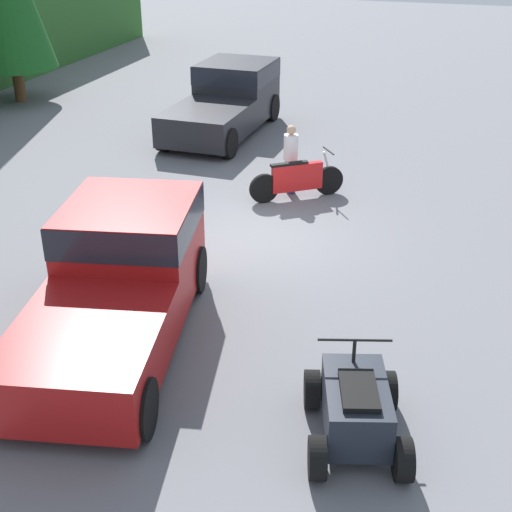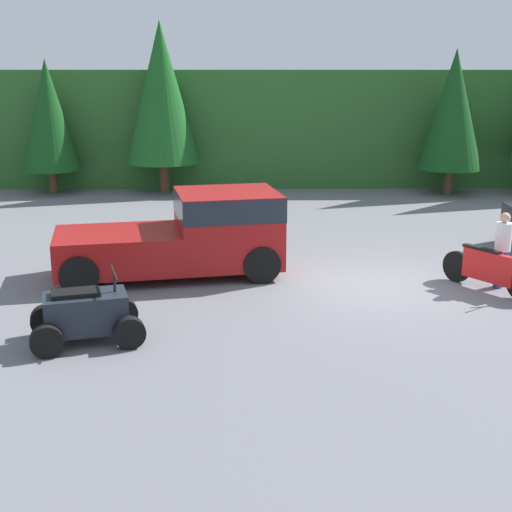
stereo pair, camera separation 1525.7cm
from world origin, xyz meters
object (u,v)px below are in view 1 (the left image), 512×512
at_px(pickup_truck_red, 119,275).
at_px(quad_atv, 356,410).
at_px(pickup_truck_second, 228,97).
at_px(rider_person, 291,156).
at_px(dirt_bike, 297,180).

xyz_separation_m(pickup_truck_red, quad_atv, (-1.58, -4.21, -0.53)).
relative_size(pickup_truck_second, rider_person, 3.05).
bearing_deg(pickup_truck_red, pickup_truck_second, -0.63).
xyz_separation_m(dirt_bike, rider_person, (0.36, 0.27, 0.44)).
xyz_separation_m(pickup_truck_red, dirt_bike, (6.55, -1.35, -0.54)).
relative_size(pickup_truck_red, rider_person, 3.23).
height_order(dirt_bike, quad_atv, quad_atv).
height_order(pickup_truck_second, rider_person, pickup_truck_second).
bearing_deg(rider_person, dirt_bike, -96.30).
height_order(pickup_truck_second, quad_atv, pickup_truck_second).
relative_size(pickup_truck_second, dirt_bike, 2.58).
relative_size(pickup_truck_red, quad_atv, 2.45).
xyz_separation_m(pickup_truck_second, rider_person, (-4.57, -3.22, -0.10)).
height_order(quad_atv, rider_person, rider_person).
distance_m(pickup_truck_red, quad_atv, 4.53).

